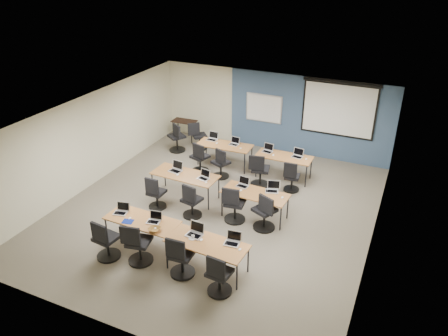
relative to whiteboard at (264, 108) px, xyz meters
The scene contains 58 objects.
floor 4.67m from the whiteboard, 86.12° to the right, with size 8.00×9.00×0.02m, color #6B6354.
ceiling 4.61m from the whiteboard, 86.12° to the right, with size 8.00×9.00×0.02m, color white.
wall_back 0.32m from the whiteboard, 13.87° to the left, with size 8.00×0.04×2.70m, color beige.
wall_front 8.93m from the whiteboard, 88.08° to the right, with size 8.00×0.04×2.70m, color beige.
wall_left 5.77m from the whiteboard, 129.90° to the right, with size 0.04×9.00×2.70m, color beige.
wall_right 6.17m from the whiteboard, 45.83° to the right, with size 0.04×9.00×2.70m, color beige.
blue_accent_panel 1.55m from the whiteboard, ahead, with size 5.50×0.04×2.70m, color #3D5977.
whiteboard is the anchor object (origin of this frame).
projector_screen 2.54m from the whiteboard, ahead, with size 2.40×0.10×1.82m.
training_table_front_left 6.65m from the whiteboard, 95.06° to the right, with size 1.75×0.73×0.73m.
training_table_front_right 6.90m from the whiteboard, 80.09° to the right, with size 1.78×0.74×0.73m.
training_table_mid_left 4.32m from the whiteboard, 100.50° to the right, with size 1.87×0.78×0.73m.
training_table_mid_right 4.62m from the whiteboard, 72.63° to the right, with size 1.72×0.72×0.73m.
training_table_back_left 2.12m from the whiteboard, 108.30° to the right, with size 1.75×0.73×0.73m.
training_table_back_right 2.48m from the whiteboard, 54.41° to the right, with size 1.68×0.70×0.73m.
laptop_0 6.67m from the whiteboard, 100.31° to the right, with size 0.31×0.27×0.24m.
mouse_0 6.75m from the whiteboard, 97.34° to the right, with size 0.06×0.09×0.03m, color white.
task_chair_0 7.48m from the whiteboard, 98.35° to the right, with size 0.55×0.55×1.02m.
laptop_1 6.56m from the whiteboard, 92.42° to the right, with size 0.30×0.25×0.23m.
mouse_1 6.79m from the whiteboard, 90.86° to the right, with size 0.06×0.09×0.03m, color white.
task_chair_1 7.24m from the whiteboard, 92.69° to the right, with size 0.56×0.56×1.04m.
laptop_2 6.67m from the whiteboard, 82.95° to the right, with size 0.35×0.30×0.27m.
mouse_2 6.84m from the whiteboard, 81.29° to the right, with size 0.06×0.10×0.03m, color white.
task_chair_2 7.25m from the whiteboard, 84.10° to the right, with size 0.54×0.54×1.02m.
laptop_3 6.78m from the whiteboard, 75.58° to the right, with size 0.32×0.28×0.25m.
mouse_3 6.99m from the whiteboard, 74.05° to the right, with size 0.06×0.10×0.03m, color white.
task_chair_3 7.58m from the whiteboard, 76.79° to the right, with size 0.52×0.52×1.00m.
laptop_4 4.29m from the whiteboard, 105.17° to the right, with size 0.36×0.31×0.27m.
mouse_4 4.47m from the whiteboard, 102.22° to the right, with size 0.06×0.10×0.04m, color white.
task_chair_4 5.28m from the whiteboard, 103.63° to the right, with size 0.48×0.48×0.97m.
laptop_5 4.23m from the whiteboard, 92.61° to the right, with size 0.31×0.26×0.24m.
mouse_5 4.43m from the whiteboard, 90.31° to the right, with size 0.06×0.09×0.03m, color white.
task_chair_5 5.12m from the whiteboard, 91.64° to the right, with size 0.51×0.51×0.99m.
laptop_6 4.28m from the whiteboard, 77.26° to the right, with size 0.31×0.26×0.23m.
mouse_6 4.56m from the whiteboard, 77.37° to the right, with size 0.06×0.10×0.03m, color white.
task_chair_6 4.94m from the whiteboard, 78.80° to the right, with size 0.55×0.55×1.03m.
laptop_7 4.46m from the whiteboard, 66.95° to the right, with size 0.33×0.28×0.25m.
mouse_7 4.82m from the whiteboard, 64.31° to the right, with size 0.06×0.10×0.04m, color white.
task_chair_7 5.18m from the whiteboard, 69.50° to the right, with size 0.60×0.56×1.03m.
laptop_8 2.12m from the whiteboard, 124.87° to the right, with size 0.33×0.28×0.25m.
mouse_8 2.20m from the whiteboard, 115.24° to the right, with size 0.06×0.10×0.04m, color white.
task_chair_8 3.05m from the whiteboard, 113.08° to the right, with size 0.56×0.54×1.02m.
laptop_9 1.87m from the whiteboard, 101.44° to the right, with size 0.30×0.26×0.23m.
mouse_9 2.07m from the whiteboard, 91.16° to the right, with size 0.06×0.09×0.03m, color white.
task_chair_9 2.91m from the whiteboard, 97.90° to the right, with size 0.55×0.51×1.00m.
laptop_10 2.07m from the whiteboard, 65.93° to the right, with size 0.32×0.27×0.24m.
mouse_10 2.37m from the whiteboard, 62.20° to the right, with size 0.06×0.10×0.04m, color white.
task_chair_10 3.02m from the whiteboard, 71.99° to the right, with size 0.57×0.57×1.04m.
laptop_11 2.58m from the whiteboard, 45.55° to the right, with size 0.32×0.27×0.25m.
mouse_11 2.85m from the whiteboard, 42.47° to the right, with size 0.06×0.09×0.03m, color white.
task_chair_11 3.35m from the whiteboard, 55.01° to the right, with size 0.46×0.46×0.95m.
blue_mousepad 6.87m from the whiteboard, 96.96° to the right, with size 0.25×0.21×0.01m, color navy.
snack_bowl 6.87m from the whiteboard, 90.61° to the right, with size 0.32×0.32×0.08m, color olive.
snack_plate 6.83m from the whiteboard, 83.01° to the right, with size 0.17×0.17×0.01m, color white.
coffee_cup 6.82m from the whiteboard, 82.90° to the right, with size 0.06×0.06×0.05m, color white.
utility_table 2.99m from the whiteboard, 169.05° to the right, with size 0.88×0.49×0.75m.
spare_chair_a 2.49m from the whiteboard, 152.14° to the right, with size 0.60×0.51×0.99m.
spare_chair_b 3.17m from the whiteboard, 149.05° to the right, with size 0.64×0.57×1.04m.
Camera 1 is at (4.34, -9.06, 6.31)m, focal length 35.00 mm.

